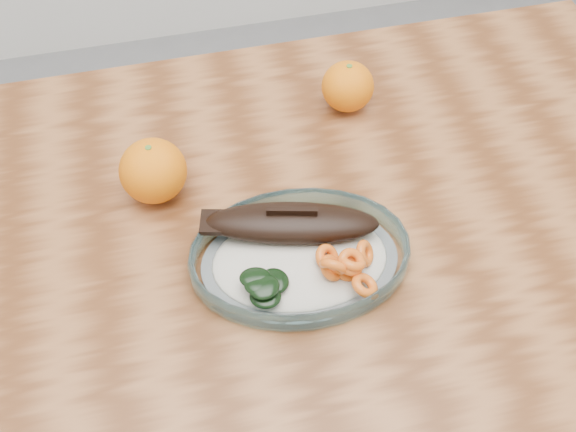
{
  "coord_description": "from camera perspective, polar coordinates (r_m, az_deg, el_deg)",
  "views": [
    {
      "loc": [
        -0.11,
        -0.51,
        1.45
      ],
      "look_at": [
        0.02,
        0.04,
        0.77
      ],
      "focal_mm": 45.0,
      "sensor_mm": 36.0,
      "label": 1
    }
  ],
  "objects": [
    {
      "name": "dining_table",
      "position": [
        0.96,
        -0.75,
        -6.35
      ],
      "size": [
        1.2,
        0.8,
        0.75
      ],
      "color": "#5A2F15",
      "rests_on": "ground"
    },
    {
      "name": "plated_meal",
      "position": [
        0.85,
        0.92,
        -3.03
      ],
      "size": [
        0.51,
        0.51,
        0.07
      ],
      "rotation": [
        0.0,
        0.0,
        -0.08
      ],
      "color": "white",
      "rests_on": "dining_table"
    },
    {
      "name": "orange_left",
      "position": [
        0.92,
        -10.61,
        3.52
      ],
      "size": [
        0.09,
        0.09,
        0.09
      ],
      "primitive_type": "sphere",
      "color": "#EE5204",
      "rests_on": "dining_table"
    },
    {
      "name": "orange_right",
      "position": [
        1.03,
        4.74,
        10.17
      ],
      "size": [
        0.07,
        0.07,
        0.07
      ],
      "primitive_type": "sphere",
      "color": "#EE5204",
      "rests_on": "dining_table"
    }
  ]
}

